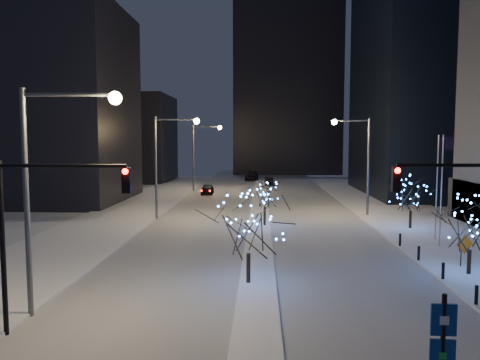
# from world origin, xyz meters

# --- Properties ---
(ground) EXTENTS (160.00, 160.00, 0.00)m
(ground) POSITION_xyz_m (0.00, 0.00, 0.00)
(ground) COLOR silver
(ground) RESTS_ON ground
(road) EXTENTS (20.00, 130.00, 0.02)m
(road) POSITION_xyz_m (0.00, 35.00, 0.01)
(road) COLOR silver
(road) RESTS_ON ground
(median) EXTENTS (2.00, 80.00, 0.15)m
(median) POSITION_xyz_m (0.00, 30.00, 0.07)
(median) COLOR white
(median) RESTS_ON ground
(east_sidewalk) EXTENTS (10.00, 90.00, 0.15)m
(east_sidewalk) POSITION_xyz_m (15.00, 20.00, 0.07)
(east_sidewalk) COLOR white
(east_sidewalk) RESTS_ON ground
(west_sidewalk) EXTENTS (8.00, 90.00, 0.15)m
(west_sidewalk) POSITION_xyz_m (-14.00, 20.00, 0.07)
(west_sidewalk) COLOR white
(west_sidewalk) RESTS_ON ground
(filler_west_near) EXTENTS (22.00, 18.00, 24.00)m
(filler_west_near) POSITION_xyz_m (-28.00, 40.00, 12.00)
(filler_west_near) COLOR black
(filler_west_near) RESTS_ON ground
(filler_west_far) EXTENTS (18.00, 16.00, 16.00)m
(filler_west_far) POSITION_xyz_m (-26.00, 70.00, 8.00)
(filler_west_far) COLOR black
(filler_west_far) RESTS_ON ground
(horizon_block) EXTENTS (24.00, 14.00, 42.00)m
(horizon_block) POSITION_xyz_m (6.00, 92.00, 21.00)
(horizon_block) COLOR black
(horizon_block) RESTS_ON ground
(street_lamp_w_near) EXTENTS (4.40, 0.56, 10.00)m
(street_lamp_w_near) POSITION_xyz_m (-8.94, 2.00, 6.50)
(street_lamp_w_near) COLOR #595E66
(street_lamp_w_near) RESTS_ON ground
(street_lamp_w_mid) EXTENTS (4.40, 0.56, 10.00)m
(street_lamp_w_mid) POSITION_xyz_m (-8.94, 27.00, 6.50)
(street_lamp_w_mid) COLOR #595E66
(street_lamp_w_mid) RESTS_ON ground
(street_lamp_w_far) EXTENTS (4.40, 0.56, 10.00)m
(street_lamp_w_far) POSITION_xyz_m (-8.94, 52.00, 6.50)
(street_lamp_w_far) COLOR #595E66
(street_lamp_w_far) RESTS_ON ground
(street_lamp_east) EXTENTS (3.90, 0.56, 10.00)m
(street_lamp_east) POSITION_xyz_m (10.08, 30.00, 6.45)
(street_lamp_east) COLOR #595E66
(street_lamp_east) RESTS_ON ground
(traffic_signal_west) EXTENTS (5.26, 0.43, 7.00)m
(traffic_signal_west) POSITION_xyz_m (-8.44, -0.00, 4.76)
(traffic_signal_west) COLOR black
(traffic_signal_west) RESTS_ON ground
(flagpoles) EXTENTS (1.35, 2.60, 8.00)m
(flagpoles) POSITION_xyz_m (13.37, 17.25, 4.80)
(flagpoles) COLOR silver
(flagpoles) RESTS_ON east_sidewalk
(bollards) EXTENTS (0.16, 12.16, 0.90)m
(bollards) POSITION_xyz_m (10.20, 10.00, 0.60)
(bollards) COLOR black
(bollards) RESTS_ON east_sidewalk
(car_near) EXTENTS (1.85, 4.31, 1.45)m
(car_near) POSITION_xyz_m (-7.47, 48.31, 0.72)
(car_near) COLOR black
(car_near) RESTS_ON ground
(car_mid) EXTENTS (1.56, 4.13, 1.34)m
(car_mid) POSITION_xyz_m (1.50, 62.46, 0.67)
(car_mid) COLOR black
(car_mid) RESTS_ON ground
(car_far) EXTENTS (2.68, 5.64, 1.59)m
(car_far) POSITION_xyz_m (-1.62, 71.33, 0.79)
(car_far) COLOR black
(car_far) RESTS_ON ground
(holiday_tree_median_near) EXTENTS (5.15, 5.15, 4.98)m
(holiday_tree_median_near) POSITION_xyz_m (-0.50, 6.88, 3.28)
(holiday_tree_median_near) COLOR black
(holiday_tree_median_near) RESTS_ON median
(holiday_tree_median_far) EXTENTS (3.56, 3.56, 4.12)m
(holiday_tree_median_far) POSITION_xyz_m (0.50, 23.76, 2.93)
(holiday_tree_median_far) COLOR black
(holiday_tree_median_far) RESTS_ON median
(holiday_tree_plaza_near) EXTENTS (4.57, 4.57, 4.47)m
(holiday_tree_plaza_near) POSITION_xyz_m (12.07, 9.10, 2.93)
(holiday_tree_plaza_near) COLOR black
(holiday_tree_plaza_near) RESTS_ON east_sidewalk
(holiday_tree_plaza_far) EXTENTS (4.30, 4.30, 4.43)m
(holiday_tree_plaza_far) POSITION_xyz_m (13.10, 22.97, 2.98)
(holiday_tree_plaza_far) COLOR black
(holiday_tree_plaza_far) RESTS_ON east_sidewalk
(wayfinding_sign) EXTENTS (0.67, 0.13, 3.76)m
(wayfinding_sign) POSITION_xyz_m (5.00, -5.45, 2.31)
(wayfinding_sign) COLOR black
(wayfinding_sign) RESTS_ON ground
(construction_sign) EXTENTS (1.14, 0.41, 1.96)m
(construction_sign) POSITION_xyz_m (12.47, 10.64, 1.33)
(construction_sign) COLOR black
(construction_sign) RESTS_ON east_sidewalk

